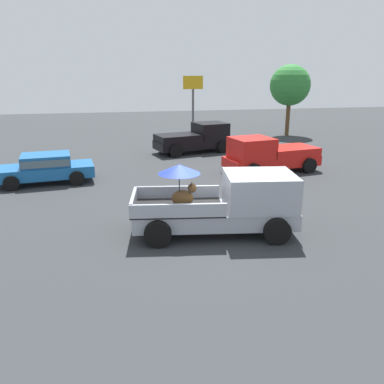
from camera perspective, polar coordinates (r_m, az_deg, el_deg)
ground_plane at (r=12.55m, az=3.21°, el=-5.85°), size 80.00×80.00×0.00m
pickup_truck_main at (r=12.26m, az=5.29°, el=-1.60°), size 5.27×2.86×2.23m
pickup_truck_red at (r=24.90m, az=0.62°, el=7.81°), size 5.08×3.01×1.80m
pickup_truck_far at (r=20.19m, az=11.05°, el=5.31°), size 5.03×2.78×1.80m
parked_sedan_near at (r=19.05m, az=-20.55°, el=3.42°), size 4.47×2.34×1.33m
motel_sign at (r=28.39m, az=0.15°, el=13.84°), size 1.40×0.16×4.62m
tree_by_lot at (r=32.50m, az=14.06°, el=14.79°), size 3.13×3.13×5.45m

